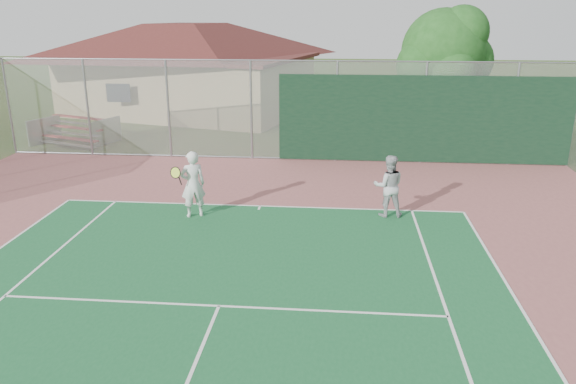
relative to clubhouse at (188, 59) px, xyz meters
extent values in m
cylinder|color=gray|center=(-4.29, -9.36, -0.96)|extent=(0.08, 0.08, 3.50)
cylinder|color=gray|center=(-1.29, -9.36, -0.96)|extent=(0.08, 0.08, 3.50)
cylinder|color=gray|center=(1.71, -9.36, -0.96)|extent=(0.08, 0.08, 3.50)
cylinder|color=gray|center=(4.71, -9.36, -0.96)|extent=(0.08, 0.08, 3.50)
cylinder|color=gray|center=(7.71, -9.36, -0.96)|extent=(0.08, 0.08, 3.50)
cylinder|color=gray|center=(10.71, -9.36, -0.96)|extent=(0.08, 0.08, 3.50)
cylinder|color=gray|center=(13.71, -9.36, -0.96)|extent=(0.08, 0.08, 3.50)
cylinder|color=gray|center=(15.71, -9.36, -0.96)|extent=(0.08, 0.08, 3.50)
cylinder|color=gray|center=(5.71, -9.36, 0.79)|extent=(20.00, 0.05, 0.05)
cylinder|color=gray|center=(5.71, -9.36, -2.66)|extent=(20.00, 0.05, 0.05)
cube|color=#999EA0|center=(5.71, -9.36, -0.96)|extent=(20.00, 0.02, 3.50)
cube|color=black|center=(10.71, -9.41, -1.16)|extent=(10.00, 0.04, 3.00)
cube|color=tan|center=(0.00, 0.00, -1.30)|extent=(12.78, 10.14, 2.80)
cube|color=#572420|center=(0.00, 0.00, 0.15)|extent=(13.35, 10.71, 0.17)
pyramid|color=#572420|center=(0.00, 0.00, 1.78)|extent=(14.05, 11.15, 1.68)
cube|color=black|center=(1.87, -3.77, -1.72)|extent=(0.84, 0.06, 1.96)
cube|color=maroon|center=(-2.74, -8.09, -2.38)|extent=(2.68, 1.20, 0.05)
cube|color=#B2B5BA|center=(-2.74, -8.32, -2.57)|extent=(2.67, 1.18, 0.04)
cube|color=maroon|center=(-2.74, -7.59, -2.06)|extent=(2.68, 1.20, 0.05)
cube|color=#B2B5BA|center=(-2.74, -7.82, -2.24)|extent=(2.67, 1.18, 0.04)
cube|color=maroon|center=(-2.74, -7.08, -1.74)|extent=(2.68, 1.20, 0.05)
cube|color=#B2B5BA|center=(-2.74, -7.31, -1.92)|extent=(2.67, 1.18, 0.04)
cube|color=#B2B5BA|center=(-4.03, -7.59, -2.20)|extent=(0.63, 1.57, 1.01)
cube|color=#B2B5BA|center=(-1.45, -7.59, -2.20)|extent=(0.63, 1.57, 1.01)
cylinder|color=#332412|center=(11.77, -6.07, -1.29)|extent=(0.36, 0.36, 2.82)
sphere|color=#194916|center=(11.77, -6.07, 0.93)|extent=(3.23, 3.23, 3.23)
sphere|color=#194916|center=(12.68, -5.76, 0.52)|extent=(2.22, 2.22, 2.22)
sphere|color=#194916|center=(10.96, -6.47, 0.42)|extent=(2.02, 2.02, 2.02)
sphere|color=#194916|center=(11.97, -6.97, 0.32)|extent=(1.82, 1.82, 1.82)
sphere|color=#194916|center=(11.47, -5.26, 0.72)|extent=(2.02, 2.02, 2.02)
sphere|color=#194916|center=(12.38, -6.27, 1.63)|extent=(2.02, 2.02, 2.02)
imported|color=silver|center=(4.11, -15.41, -1.83)|extent=(0.75, 0.64, 1.74)
imported|color=#A7AAAC|center=(9.14, -14.91, -1.89)|extent=(0.83, 0.67, 1.63)
camera|label=1|loc=(7.80, -28.89, 2.49)|focal=35.00mm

